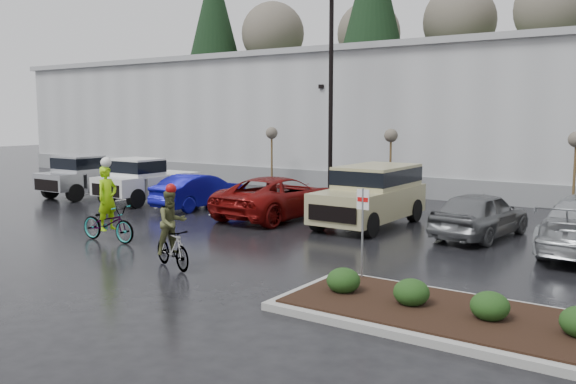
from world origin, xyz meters
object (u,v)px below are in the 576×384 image
Objects in this scene: sapling_west at (272,136)px; car_grey at (481,214)px; lamppost at (331,72)px; cyclist_olive at (172,237)px; fire_lane_sign at (363,224)px; pickup_white at (153,179)px; car_blue at (200,191)px; suv_tan at (369,196)px; sapling_mid at (391,139)px; car_red at (279,197)px; sapling_east at (576,144)px; pickup_silver at (95,175)px; cyclist_hivis at (108,216)px.

sapling_west reaches higher than car_grey.
lamppost is 14.35m from cyclist_olive.
pickup_white is at bearing 154.16° from fire_lane_sign.
car_blue is 0.84× the size of suv_tan.
sapling_west is at bearing -18.24° from car_grey.
sapling_mid is at bearing 35.32° from pickup_white.
car_red is at bearing 136.87° from fire_lane_sign.
fire_lane_sign is at bearing -99.75° from sapling_east.
sapling_west is at bearing 144.70° from suv_tan.
sapling_west is at bearing 71.12° from pickup_white.
sapling_west reaches higher than suv_tan.
car_red is at bearing -0.40° from pickup_silver.
car_red is 7.96m from cyclist_olive.
cyclist_hivis reaches higher than car_blue.
pickup_silver is 11.05m from cyclist_hivis.
cyclist_hivis reaches higher than fire_lane_sign.
sapling_east is at bearing -142.89° from car_red.
sapling_east reaches higher than suv_tan.
sapling_east is 0.62× the size of pickup_white.
cyclist_olive is (12.86, -7.74, -0.19)m from pickup_silver.
suv_tan reaches higher than pickup_silver.
cyclist_hivis is at bearing -93.68° from lamppost.
suv_tan reaches higher than pickup_white.
sapling_mid is (6.50, 0.00, 0.00)m from sapling_west.
car_blue is 0.99× the size of car_grey.
suv_tan is (14.22, 0.32, 0.05)m from pickup_silver.
fire_lane_sign is 9.32m from car_red.
lamppost is 5.07m from sapling_west.
sapling_west is at bearing -79.16° from car_blue.
sapling_mid is 1.25× the size of cyclist_hivis.
car_blue is (-3.07, -5.33, -4.98)m from lamppost.
sapling_mid reaches higher than car_grey.
cyclist_olive is at bearing -164.26° from fire_lane_sign.
fire_lane_sign is 6.94m from car_grey.
fire_lane_sign is at bearing -20.20° from pickup_silver.
sapling_west is 13.42m from cyclist_hivis.
cyclist_olive is at bearing 65.12° from car_grey.
car_red is at bearing -52.12° from sapling_west.
pickup_silver is 3.62m from pickup_white.
pickup_white is 10.62m from suv_tan.
cyclist_hivis reaches higher than cyclist_olive.
cyclist_hivis is (-8.56, -0.08, -0.62)m from fire_lane_sign.
sapling_mid reaches higher than cyclist_olive.
car_blue is 4.08m from car_red.
sapling_west is at bearing 45.45° from cyclist_olive.
fire_lane_sign reaches higher than pickup_white.
sapling_east reaches higher than car_blue.
pickup_silver is 0.94× the size of car_red.
car_red is at bearing -103.02° from sapling_mid.
sapling_east is at bearing -151.69° from car_blue.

